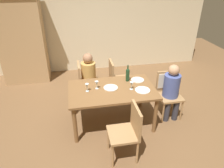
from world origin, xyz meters
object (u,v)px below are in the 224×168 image
chair_far_right (116,77)px  wine_glass_near_left (97,83)px  dining_table (112,93)px  wine_glass_centre (87,86)px  wine_bottle_tall_green (128,74)px  wine_glass_near_right (132,84)px  dinner_plate_guest_right (138,80)px  handbag (134,92)px  person_man_bearded (90,75)px  person_woman_host (172,89)px  chair_near (128,129)px  chair_right_end (168,87)px  chair_far_left (85,80)px  dinner_plate_guest_left (111,88)px  armoire_cabinet (22,40)px  dinner_plate_host (143,90)px

chair_far_right → wine_glass_near_left: 1.02m
dining_table → wine_glass_centre: bearing=179.5°
wine_bottle_tall_green → wine_glass_near_right: wine_bottle_tall_green is taller
dining_table → dinner_plate_guest_right: bearing=23.1°
chair_far_right → handbag: bearing=90.0°
person_man_bearded → wine_glass_near_right: 1.17m
person_woman_host → handbag: (-0.46, 0.89, -0.55)m
chair_near → wine_glass_near_left: chair_near is taller
handbag → dinner_plate_guest_right: bearing=-103.3°
wine_glass_near_right → person_woman_host: bearing=3.7°
dining_table → wine_glass_near_left: wine_glass_near_left is taller
person_man_bearded → wine_bottle_tall_green: (0.68, -0.61, 0.24)m
wine_glass_near_right → chair_right_end: bearing=13.9°
person_man_bearded → wine_bottle_tall_green: 0.94m
dining_table → chair_far_left: (-0.44, 0.86, -0.13)m
chair_far_left → wine_bottle_tall_green: 1.06m
person_man_bearded → chair_far_right: bearing=90.0°
person_man_bearded → dinner_plate_guest_left: bearing=20.4°
wine_glass_near_right → chair_far_left: bearing=129.5°
wine_glass_near_left → dinner_plate_guest_right: wine_glass_near_left is taller
dining_table → chair_right_end: size_ratio=1.69×
armoire_cabinet → wine_glass_near_left: 2.72m
armoire_cabinet → handbag: armoire_cabinet is taller
armoire_cabinet → wine_glass_centre: armoire_cabinet is taller
dining_table → wine_bottle_tall_green: 0.49m
person_man_bearded → wine_glass_near_left: (0.06, -0.80, 0.21)m
person_man_bearded → dinner_plate_guest_left: person_man_bearded is taller
dining_table → handbag: bearing=50.9°
armoire_cabinet → wine_glass_centre: bearing=-57.2°
chair_right_end → dinner_plate_guest_left: (-1.18, -0.09, 0.17)m
armoire_cabinet → chair_right_end: size_ratio=2.37×
wine_glass_near_left → dinner_plate_host: wine_glass_near_left is taller
armoire_cabinet → dinner_plate_guest_right: armoire_cabinet is taller
wine_glass_near_right → person_man_bearded: bearing=125.2°
wine_glass_near_left → wine_glass_near_right: (0.61, -0.14, 0.00)m
armoire_cabinet → dinner_plate_guest_left: armoire_cabinet is taller
handbag → chair_far_left: bearing=-180.0°
person_woman_host → wine_glass_near_left: size_ratio=7.60×
chair_far_left → person_man_bearded: person_man_bearded is taller
wine_glass_centre → dinner_plate_host: bearing=-9.4°
chair_far_left → wine_glass_near_left: chair_far_left is taller
chair_far_right → person_man_bearded: bearing=-90.0°
chair_right_end → dinner_plate_guest_right: size_ratio=3.67×
chair_right_end → dinner_plate_guest_right: chair_right_end is taller
wine_glass_near_right → armoire_cabinet: bearing=133.8°
wine_glass_near_right → wine_glass_near_left: bearing=167.1°
chair_far_left → wine_bottle_tall_green: size_ratio=2.84×
dinner_plate_host → dinner_plate_guest_left: 0.57m
handbag → dinner_plate_guest_left: bearing=-130.9°
chair_far_right → wine_bottle_tall_green: 0.71m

